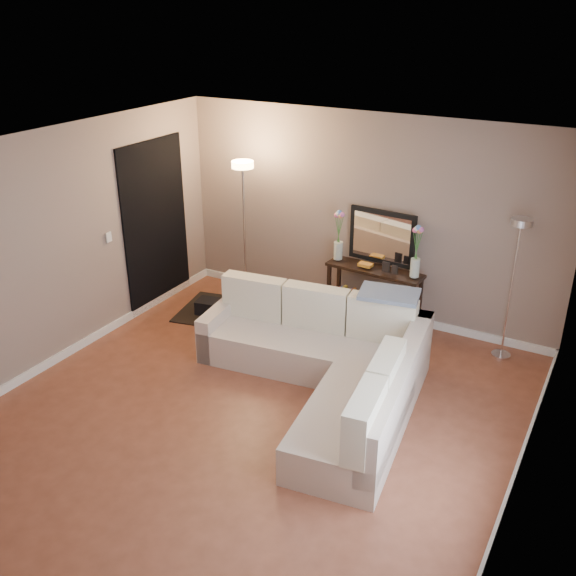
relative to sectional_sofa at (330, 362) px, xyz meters
The scene contains 21 objects.
floor 1.03m from the sectional_sofa, 118.45° to the right, with size 5.00×5.50×0.01m, color brown.
ceiling 2.48m from the sectional_sofa, 118.45° to the right, with size 5.00×5.50×0.01m, color white.
wall_back 2.19m from the sectional_sofa, 103.79° to the left, with size 5.00×0.02×2.60m, color gray.
wall_left 3.25m from the sectional_sofa, 163.88° to the right, with size 0.02×5.50×2.60m, color gray.
wall_right 2.42m from the sectional_sofa, 22.83° to the right, with size 0.02×5.50×2.60m, color gray.
baseboard_back 1.95m from the sectional_sofa, 103.96° to the left, with size 5.00×0.03×0.10m, color white.
baseboard_left 3.09m from the sectional_sofa, 163.75° to the right, with size 0.03×5.50×0.10m, color white.
baseboard_right 2.21m from the sectional_sofa, 23.08° to the right, with size 0.03×5.50×0.10m, color white.
doorway 3.16m from the sectional_sofa, 164.09° to the left, with size 0.02×1.20×2.20m, color black.
switch_plate 3.07m from the sectional_sofa, behind, with size 0.02×0.08×0.12m, color white.
sectional_sofa is the anchor object (origin of this frame).
throw_blanket 0.97m from the sectional_sofa, 61.02° to the left, with size 0.63×0.36×0.05m, color slate.
console_table 1.66m from the sectional_sofa, 99.06° to the left, with size 1.25×0.41×0.75m.
leaning_mirror 1.96m from the sectional_sofa, 95.57° to the left, with size 0.87×0.10×0.68m.
table_decor 1.68m from the sectional_sofa, 96.80° to the left, with size 0.52×0.12×0.12m.
flower_vase_left 1.95m from the sectional_sofa, 112.88° to the left, with size 0.14×0.12×0.65m.
flower_vase_right 1.78m from the sectional_sofa, 78.21° to the left, with size 0.14×0.12×0.65m.
floor_lamp_lit 2.57m from the sectional_sofa, 144.45° to the left, with size 0.33×0.33×1.95m.
floor_lamp_unlit 2.32m from the sectional_sofa, 47.79° to the left, with size 0.28×0.28×1.67m.
charcoal_rug 2.20m from the sectional_sofa, 153.19° to the left, with size 1.27×0.95×0.02m, color black.
black_bag 2.31m from the sectional_sofa, 158.41° to the left, with size 0.36×0.25×0.23m, color black.
Camera 1 is at (2.90, -4.40, 3.80)m, focal length 40.00 mm.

